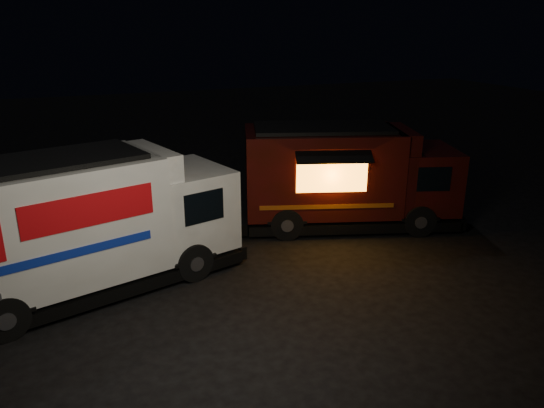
# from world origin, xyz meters

# --- Properties ---
(ground) EXTENTS (80.00, 80.00, 0.00)m
(ground) POSITION_xyz_m (0.00, 0.00, 0.00)
(ground) COLOR black
(ground) RESTS_ON ground
(white_truck) EXTENTS (8.17, 4.62, 3.51)m
(white_truck) POSITION_xyz_m (-3.35, 1.14, 1.76)
(white_truck) COLOR white
(white_truck) RESTS_ON ground
(red_truck) EXTENTS (7.62, 4.72, 3.33)m
(red_truck) POSITION_xyz_m (4.85, 2.66, 1.67)
(red_truck) COLOR #370A0A
(red_truck) RESTS_ON ground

